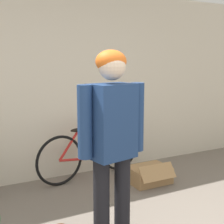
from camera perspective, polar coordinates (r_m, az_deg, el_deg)
wall_back at (r=4.32m, az=-12.15°, el=4.69°), size 8.00×0.07×2.60m
person at (r=2.61m, az=-0.02°, el=-3.75°), size 0.60×0.32×1.73m
bicycle at (r=4.43m, az=-3.74°, el=-7.29°), size 1.67×0.46×0.75m
cardboard_box at (r=4.34m, az=6.77°, el=-11.27°), size 0.54×0.48×0.30m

